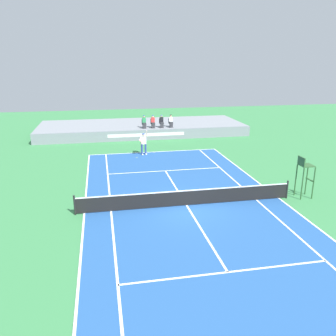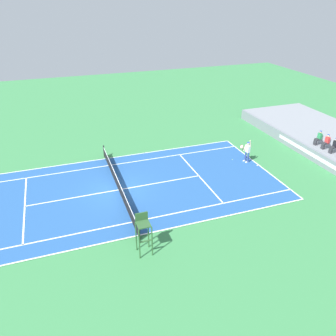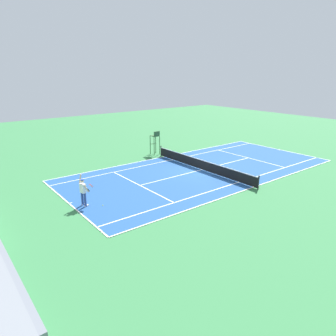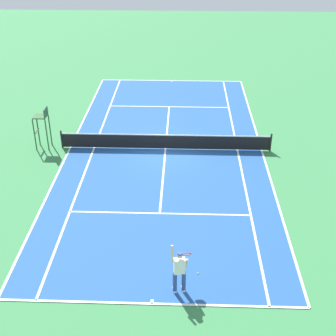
% 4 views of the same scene
% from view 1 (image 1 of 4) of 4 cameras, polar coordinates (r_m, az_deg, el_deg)
% --- Properties ---
extents(ground_plane, '(80.00, 80.00, 0.00)m').
position_cam_1_polar(ground_plane, '(19.27, 3.08, -6.21)').
color(ground_plane, '#387F47').
extents(court, '(11.08, 23.88, 0.03)m').
position_cam_1_polar(court, '(19.27, 3.08, -6.18)').
color(court, '#235193').
rests_on(court, ground).
extents(net, '(11.98, 0.10, 1.07)m').
position_cam_1_polar(net, '(19.07, 3.11, -4.77)').
color(net, black).
rests_on(net, ground).
extents(barrier_wall, '(21.80, 0.25, 1.04)m').
position_cam_1_polar(barrier_wall, '(34.87, -3.56, 5.40)').
color(barrier_wall, gray).
rests_on(barrier_wall, ground).
extents(bleacher_platform, '(21.80, 7.57, 1.04)m').
position_cam_1_polar(bleacher_platform, '(38.67, -4.33, 6.56)').
color(bleacher_platform, gray).
rests_on(bleacher_platform, ground).
extents(spectator_seated_0, '(0.44, 0.60, 1.27)m').
position_cam_1_polar(spectator_seated_0, '(35.60, -3.92, 7.49)').
color(spectator_seated_0, '#474C56').
rests_on(spectator_seated_0, bleacher_platform).
extents(spectator_seated_1, '(0.44, 0.60, 1.27)m').
position_cam_1_polar(spectator_seated_1, '(35.72, -2.48, 7.54)').
color(spectator_seated_1, '#474C56').
rests_on(spectator_seated_1, bleacher_platform).
extents(spectator_seated_2, '(0.44, 0.60, 1.27)m').
position_cam_1_polar(spectator_seated_2, '(35.87, -1.05, 7.59)').
color(spectator_seated_2, '#474C56').
rests_on(spectator_seated_2, bleacher_platform).
extents(spectator_seated_3, '(0.44, 0.60, 1.27)m').
position_cam_1_polar(spectator_seated_3, '(36.04, 0.47, 7.64)').
color(spectator_seated_3, '#474C56').
rests_on(spectator_seated_3, bleacher_platform).
extents(tennis_player, '(0.75, 0.72, 2.08)m').
position_cam_1_polar(tennis_player, '(29.34, -4.01, 4.07)').
color(tennis_player, navy).
rests_on(tennis_player, ground).
extents(tennis_ball, '(0.07, 0.07, 0.07)m').
position_cam_1_polar(tennis_ball, '(28.60, -5.13, 1.71)').
color(tennis_ball, '#D1E533').
rests_on(tennis_ball, ground).
extents(umpire_chair, '(0.77, 0.77, 2.44)m').
position_cam_1_polar(umpire_chair, '(21.41, 21.44, -0.56)').
color(umpire_chair, '#2D562D').
rests_on(umpire_chair, ground).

